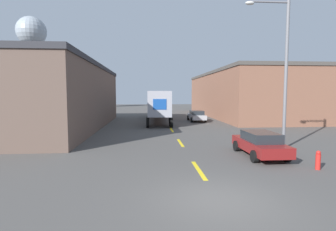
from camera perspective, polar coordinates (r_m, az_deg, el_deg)
name	(u,v)px	position (r m, az deg, el deg)	size (l,w,h in m)	color
ground_plane	(219,201)	(9.13, 11.11, -17.70)	(160.00, 160.00, 0.00)	#4C4947
road_centerline	(180,143)	(18.75, 2.71, -5.95)	(0.20, 16.38, 0.01)	yellow
warehouse_left	(56,96)	(29.00, -23.21, 3.84)	(9.45, 23.99, 6.43)	brown
warehouse_right	(246,94)	(43.27, 16.56, 4.44)	(12.61, 28.82, 6.81)	brown
semi_truck	(158,103)	(33.38, -2.19, 2.70)	(2.95, 15.15, 3.76)	black
parked_car_right_far	(197,116)	(33.52, 6.25, -0.01)	(1.94, 4.36, 1.37)	#B2B2B7
parked_car_right_near	(260,143)	(15.53, 19.38, -5.74)	(1.94, 4.36, 1.37)	maroon
water_tower	(31,32)	(65.20, -27.58, 15.77)	(6.11, 6.11, 19.83)	#47474C
street_lamp	(282,65)	(17.95, 23.49, 10.11)	(2.80, 0.32, 9.17)	slate
fire_hydrant	(318,160)	(14.00, 29.87, -8.42)	(0.22, 0.22, 0.88)	red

